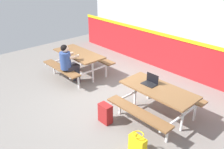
# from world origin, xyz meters

# --- Properties ---
(ground_plane) EXTENTS (10.00, 10.00, 0.02)m
(ground_plane) POSITION_xyz_m (0.00, 0.00, -0.01)
(ground_plane) COLOR gray
(accent_backdrop) EXTENTS (8.00, 0.14, 2.60)m
(accent_backdrop) POSITION_xyz_m (0.00, 2.57, 1.25)
(accent_backdrop) COLOR red
(accent_backdrop) RESTS_ON ground
(picnic_table_left) EXTENTS (1.67, 1.57, 0.74)m
(picnic_table_left) POSITION_xyz_m (-1.48, 0.24, 0.57)
(picnic_table_left) COLOR brown
(picnic_table_left) RESTS_ON ground
(picnic_table_right) EXTENTS (1.67, 1.57, 0.74)m
(picnic_table_right) POSITION_xyz_m (1.48, 0.24, 0.57)
(picnic_table_right) COLOR brown
(picnic_table_right) RESTS_ON ground
(student_nearer) EXTENTS (0.36, 0.53, 1.21)m
(student_nearer) POSITION_xyz_m (-1.20, -0.31, 0.71)
(student_nearer) COLOR #2D2D38
(student_nearer) RESTS_ON ground
(laptop_dark) EXTENTS (0.32, 0.22, 0.22)m
(laptop_dark) POSITION_xyz_m (1.23, 0.28, 0.79)
(laptop_dark) COLOR black
(laptop_dark) RESTS_ON picnic_table_right
(backpack_dark) EXTENTS (0.30, 0.22, 0.44)m
(backpack_dark) POSITION_xyz_m (0.84, -0.71, 0.22)
(backpack_dark) COLOR maroon
(backpack_dark) RESTS_ON ground
(tote_bag_bright) EXTENTS (0.34, 0.21, 0.43)m
(tote_bag_bright) POSITION_xyz_m (1.95, -0.90, 0.19)
(tote_bag_bright) COLOR yellow
(tote_bag_bright) RESTS_ON ground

